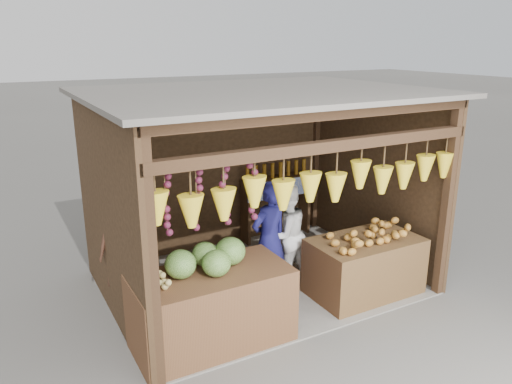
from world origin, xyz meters
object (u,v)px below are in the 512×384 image
at_px(counter_right, 364,267).
at_px(man_standing, 269,240).
at_px(counter_left, 212,309).
at_px(vendor_seated, 122,245).
at_px(woman_standing, 285,235).

distance_m(counter_right, man_standing, 1.32).
distance_m(counter_left, counter_right, 2.24).
bearing_deg(counter_left, man_standing, 30.90).
distance_m(counter_right, vendor_seated, 3.13).
distance_m(counter_left, vendor_seated, 1.44).
bearing_deg(counter_right, man_standing, 152.90).
height_order(counter_left, counter_right, counter_left).
bearing_deg(counter_right, vendor_seated, 158.90).
height_order(counter_right, vendor_seated, vendor_seated).
relative_size(counter_right, woman_standing, 1.01).
height_order(woman_standing, vendor_seated, vendor_seated).
bearing_deg(man_standing, counter_right, 139.98).
bearing_deg(vendor_seated, counter_right, 165.26).
relative_size(counter_right, vendor_seated, 1.29).
bearing_deg(woman_standing, counter_right, 122.73).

